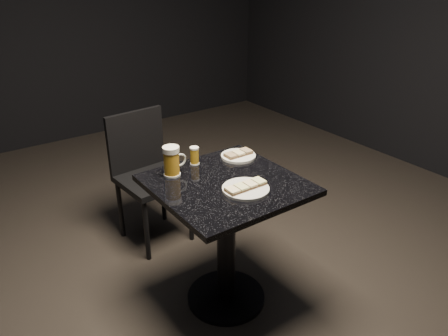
{
  "coord_description": "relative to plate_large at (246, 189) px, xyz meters",
  "views": [
    {
      "loc": [
        -1.13,
        -1.57,
        1.75
      ],
      "look_at": [
        0.0,
        0.02,
        0.82
      ],
      "focal_mm": 35.0,
      "sensor_mm": 36.0,
      "label": 1
    }
  ],
  "objects": [
    {
      "name": "chair",
      "position": [
        -0.07,
        0.97,
        -0.26
      ],
      "size": [
        0.43,
        0.43,
        0.87
      ],
      "color": "black",
      "rests_on": "floor"
    },
    {
      "name": "plate_large",
      "position": [
        0.0,
        0.0,
        0.0
      ],
      "size": [
        0.23,
        0.23,
        0.01
      ],
      "primitive_type": "cylinder",
      "color": "silver",
      "rests_on": "table"
    },
    {
      "name": "table",
      "position": [
        -0.03,
        0.12,
        -0.25
      ],
      "size": [
        0.7,
        0.7,
        0.75
      ],
      "color": "black",
      "rests_on": "floor"
    },
    {
      "name": "canapes_on_plate_large",
      "position": [
        -0.0,
        0.0,
        0.02
      ],
      "size": [
        0.21,
        0.07,
        0.02
      ],
      "color": "#4C3521",
      "rests_on": "plate_large"
    },
    {
      "name": "canapes_on_plate_small",
      "position": [
        0.21,
        0.33,
        0.02
      ],
      "size": [
        0.16,
        0.07,
        0.02
      ],
      "color": "#4C3521",
      "rests_on": "plate_small"
    },
    {
      "name": "beer_mug",
      "position": [
        -0.21,
        0.35,
        0.07
      ],
      "size": [
        0.13,
        0.09,
        0.16
      ],
      "color": "silver",
      "rests_on": "table"
    },
    {
      "name": "floor",
      "position": [
        -0.03,
        0.12,
        -0.76
      ],
      "size": [
        6.0,
        6.0,
        0.0
      ],
      "primitive_type": "plane",
      "color": "black",
      "rests_on": "ground"
    },
    {
      "name": "beer_tumbler",
      "position": [
        -0.04,
        0.4,
        0.04
      ],
      "size": [
        0.05,
        0.05,
        0.1
      ],
      "color": "silver",
      "rests_on": "table"
    },
    {
      "name": "plate_small",
      "position": [
        0.21,
        0.33,
        0.0
      ],
      "size": [
        0.2,
        0.2,
        0.01
      ],
      "primitive_type": "cylinder",
      "color": "white",
      "rests_on": "table"
    }
  ]
}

